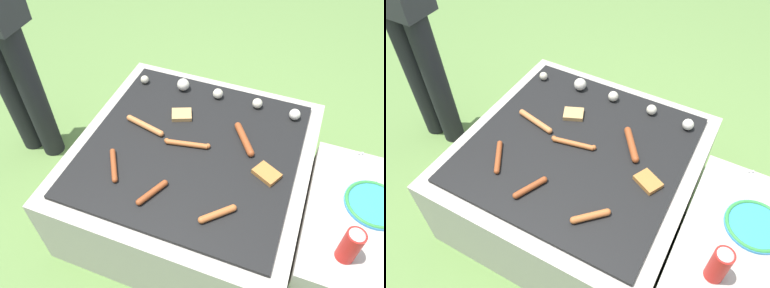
# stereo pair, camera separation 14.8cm
# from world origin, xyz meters

# --- Properties ---
(ground_plane) EXTENTS (14.00, 14.00, 0.00)m
(ground_plane) POSITION_xyz_m (0.00, 0.00, 0.00)
(ground_plane) COLOR #608442
(grill) EXTENTS (1.00, 1.00, 0.42)m
(grill) POSITION_xyz_m (0.00, 0.00, 0.21)
(grill) COLOR #B2AA9E
(grill) RESTS_ON ground_plane
(side_ledge) EXTENTS (0.46, 0.64, 0.42)m
(side_ledge) POSITION_xyz_m (0.74, -0.09, 0.21)
(side_ledge) COLOR #B2AA9E
(side_ledge) RESTS_ON ground_plane
(sausage_front_center) EXTENTS (0.13, 0.17, 0.03)m
(sausage_front_center) POSITION_xyz_m (0.20, 0.11, 0.44)
(sausage_front_center) COLOR #93421E
(sausage_front_center) RESTS_ON grill
(sausage_mid_left) EXTENTS (0.08, 0.14, 0.02)m
(sausage_mid_left) POSITION_xyz_m (-0.05, -0.28, 0.44)
(sausage_mid_left) COLOR #93421E
(sausage_mid_left) RESTS_ON grill
(sausage_back_center) EXTENTS (0.12, 0.12, 0.03)m
(sausage_back_center) POSITION_xyz_m (0.21, -0.28, 0.44)
(sausage_back_center) COLOR #B7602D
(sausage_back_center) RESTS_ON grill
(sausage_front_left) EXTENTS (0.10, 0.15, 0.02)m
(sausage_front_left) POSITION_xyz_m (-0.26, -0.21, 0.44)
(sausage_front_left) COLOR #93421E
(sausage_front_left) RESTS_ON grill
(sausage_front_right) EXTENTS (0.20, 0.07, 0.03)m
(sausage_front_right) POSITION_xyz_m (-0.24, 0.04, 0.44)
(sausage_front_right) COLOR #C6753D
(sausage_front_right) RESTS_ON grill
(sausage_mid_right) EXTENTS (0.20, 0.06, 0.02)m
(sausage_mid_right) POSITION_xyz_m (-0.02, 0.00, 0.44)
(sausage_mid_right) COLOR #B7602D
(sausage_mid_right) RESTS_ON grill
(bread_slice_left) EXTENTS (0.12, 0.11, 0.02)m
(bread_slice_left) POSITION_xyz_m (0.33, -0.04, 0.43)
(bread_slice_left) COLOR #B27033
(bread_slice_left) RESTS_ON grill
(bread_slice_right) EXTENTS (0.11, 0.10, 0.02)m
(bread_slice_right) POSITION_xyz_m (-0.11, 0.16, 0.43)
(bread_slice_right) COLOR tan
(bread_slice_right) RESTS_ON grill
(mushroom_row) EXTENTS (0.80, 0.07, 0.06)m
(mushroom_row) POSITION_xyz_m (0.01, 0.34, 0.45)
(mushroom_row) COLOR beige
(mushroom_row) RESTS_ON grill
(plate_colorful) EXTENTS (0.22, 0.22, 0.02)m
(plate_colorful) POSITION_xyz_m (0.74, -0.03, 0.43)
(plate_colorful) COLOR #338CCC
(plate_colorful) RESTS_ON side_ledge
(condiment_bottle) EXTENTS (0.06, 0.06, 0.18)m
(condiment_bottle) POSITION_xyz_m (0.66, -0.28, 0.51)
(condiment_bottle) COLOR red
(condiment_bottle) RESTS_ON side_ledge
(fork_utensil) EXTENTS (0.11, 0.18, 0.01)m
(fork_utensil) POSITION_xyz_m (0.72, 0.14, 0.43)
(fork_utensil) COLOR silver
(fork_utensil) RESTS_ON side_ledge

